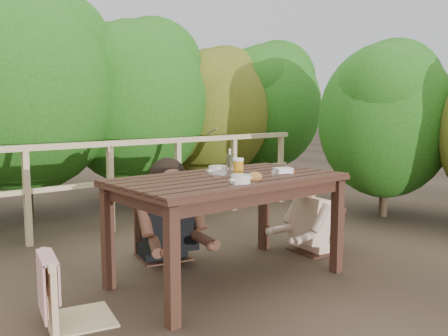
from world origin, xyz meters
TOP-DOWN VIEW (x-y plane):
  - ground at (0.00, 0.00)m, footprint 60.00×60.00m
  - table at (0.00, 0.00)m, footprint 1.78×1.00m
  - chair_left at (-1.22, 0.04)m, footprint 0.52×0.52m
  - chair_far at (-0.08, 0.83)m, footprint 0.54×0.54m
  - chair_right at (1.16, 0.07)m, footprint 0.46×0.46m
  - woman at (-0.08, 0.85)m, footprint 0.72×0.82m
  - diner_right at (1.19, 0.07)m, footprint 0.64×0.55m
  - railing at (0.00, 2.00)m, footprint 5.60×0.10m
  - hedge_row at (0.40, 3.20)m, footprint 6.60×1.60m
  - shrub_side at (3.20, -0.15)m, footprint 1.40×2.20m
  - soup_near at (-0.16, -0.32)m, footprint 0.24×0.24m
  - soup_far at (0.02, 0.16)m, footprint 0.25×0.25m
  - bread_roll at (0.02, -0.28)m, footprint 0.13×0.10m
  - beer_glass at (0.05, -0.07)m, footprint 0.08×0.08m
  - bottle at (0.08, 0.08)m, footprint 0.05×0.05m
  - tumbler at (0.21, -0.31)m, footprint 0.06×0.06m
  - butter_tub at (0.47, -0.15)m, footprint 0.17×0.14m

SIDE VIEW (x-z plane):
  - ground at x=0.00m, z-range 0.00..0.00m
  - chair_right at x=1.16m, z-range 0.00..0.82m
  - table at x=0.00m, z-range 0.00..0.82m
  - chair_left at x=-1.22m, z-range 0.00..0.87m
  - chair_far at x=-0.08m, z-range 0.00..0.90m
  - railing at x=0.00m, z-range 0.00..1.01m
  - diner_right at x=1.19m, z-range 0.00..1.17m
  - woman at x=-0.08m, z-range 0.00..1.43m
  - butter_tub at x=0.47m, z-range 0.82..0.88m
  - tumbler at x=0.21m, z-range 0.82..0.90m
  - bread_roll at x=0.02m, z-range 0.82..0.90m
  - soup_near at x=-0.16m, z-range 0.82..0.90m
  - soup_far at x=0.02m, z-range 0.82..0.91m
  - beer_glass at x=0.05m, z-range 0.82..0.98m
  - bottle at x=0.08m, z-range 0.82..1.04m
  - shrub_side at x=3.20m, z-range 0.00..2.90m
  - hedge_row at x=0.40m, z-range 0.00..3.80m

